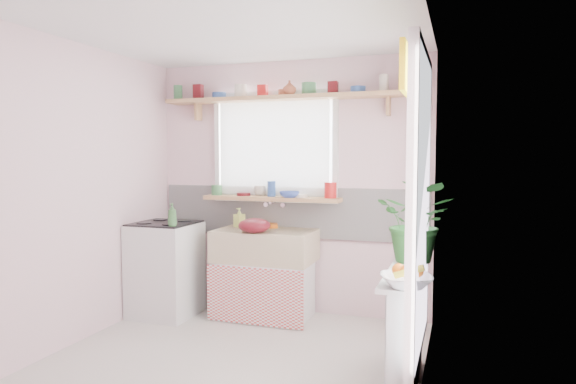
% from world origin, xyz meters
% --- Properties ---
extents(room, '(3.20, 3.20, 3.20)m').
position_xyz_m(room, '(0.66, 0.86, 1.37)').
color(room, beige).
rests_on(room, ground).
extents(sink_unit, '(0.95, 0.65, 1.11)m').
position_xyz_m(sink_unit, '(-0.15, 1.29, 0.43)').
color(sink_unit, white).
rests_on(sink_unit, ground).
extents(cooker, '(0.58, 0.58, 0.93)m').
position_xyz_m(cooker, '(-1.10, 1.05, 0.46)').
color(cooker, white).
rests_on(cooker, ground).
extents(radiator_ledge, '(0.22, 0.95, 0.78)m').
position_xyz_m(radiator_ledge, '(1.30, 0.20, 0.40)').
color(radiator_ledge, white).
rests_on(radiator_ledge, ground).
extents(windowsill, '(1.40, 0.22, 0.04)m').
position_xyz_m(windowsill, '(-0.15, 1.48, 1.14)').
color(windowsill, tan).
rests_on(windowsill, room).
extents(pine_shelf, '(2.52, 0.24, 0.04)m').
position_xyz_m(pine_shelf, '(0.00, 1.47, 2.12)').
color(pine_shelf, tan).
rests_on(pine_shelf, room).
extents(shelf_crockery, '(2.47, 0.11, 0.12)m').
position_xyz_m(shelf_crockery, '(-0.00, 1.47, 2.20)').
color(shelf_crockery, '#3F7F4C').
rests_on(shelf_crockery, pine_shelf).
extents(sill_crockery, '(1.35, 0.11, 0.12)m').
position_xyz_m(sill_crockery, '(-0.15, 1.48, 1.22)').
color(sill_crockery, '#3F7F4C').
rests_on(sill_crockery, windowsill).
extents(dish_tray, '(0.46, 0.41, 0.04)m').
position_xyz_m(dish_tray, '(-0.30, 1.50, 0.87)').
color(dish_tray, '#CC5B12').
rests_on(dish_tray, sink_unit).
extents(colander, '(0.36, 0.36, 0.14)m').
position_xyz_m(colander, '(-0.18, 1.10, 0.92)').
color(colander, maroon).
rests_on(colander, sink_unit).
extents(jade_plant, '(0.63, 0.57, 0.61)m').
position_xyz_m(jade_plant, '(1.33, 0.60, 1.08)').
color(jade_plant, '#255C25').
rests_on(jade_plant, radiator_ledge).
extents(fruit_bowl, '(0.38, 0.38, 0.08)m').
position_xyz_m(fruit_bowl, '(1.33, -0.17, 0.81)').
color(fruit_bowl, silver).
rests_on(fruit_bowl, radiator_ledge).
extents(herb_pot, '(0.12, 0.08, 0.22)m').
position_xyz_m(herb_pot, '(1.33, 0.34, 0.89)').
color(herb_pot, '#32702D').
rests_on(herb_pot, radiator_ledge).
extents(soap_bottle_sink, '(0.11, 0.11, 0.19)m').
position_xyz_m(soap_bottle_sink, '(-0.47, 1.42, 0.95)').
color(soap_bottle_sink, '#CFE666').
rests_on(soap_bottle_sink, sink_unit).
extents(sill_cup, '(0.14, 0.14, 0.10)m').
position_xyz_m(sill_cup, '(-0.29, 1.54, 1.21)').
color(sill_cup, beige).
rests_on(sill_cup, windowsill).
extents(sill_bowl, '(0.23, 0.23, 0.06)m').
position_xyz_m(sill_bowl, '(0.06, 1.42, 1.19)').
color(sill_bowl, '#354FAD').
rests_on(sill_bowl, windowsill).
extents(shelf_vase, '(0.16, 0.16, 0.14)m').
position_xyz_m(shelf_vase, '(0.06, 1.41, 2.21)').
color(shelf_vase, '#9A4B2F').
rests_on(shelf_vase, pine_shelf).
extents(cooker_bottle, '(0.09, 0.09, 0.21)m').
position_xyz_m(cooker_bottle, '(-0.88, 0.83, 1.02)').
color(cooker_bottle, '#39733B').
rests_on(cooker_bottle, cooker).
extents(fruit, '(0.20, 0.14, 0.10)m').
position_xyz_m(fruit, '(1.34, -0.16, 0.87)').
color(fruit, orange).
rests_on(fruit, fruit_bowl).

